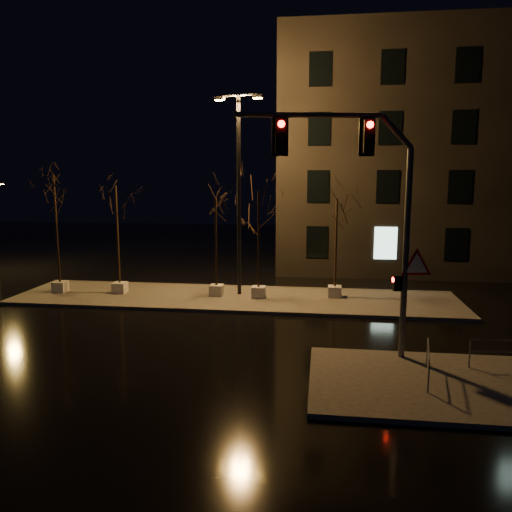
# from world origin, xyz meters

# --- Properties ---
(ground) EXTENTS (90.00, 90.00, 0.00)m
(ground) POSITION_xyz_m (0.00, 0.00, 0.00)
(ground) COLOR black
(ground) RESTS_ON ground
(median) EXTENTS (22.00, 5.00, 0.15)m
(median) POSITION_xyz_m (0.00, 6.00, 0.07)
(median) COLOR #42403B
(median) RESTS_ON ground
(sidewalk_corner) EXTENTS (7.00, 5.00, 0.15)m
(sidewalk_corner) POSITION_xyz_m (7.50, -3.50, 0.07)
(sidewalk_corner) COLOR #42403B
(sidewalk_corner) RESTS_ON ground
(building) EXTENTS (25.00, 12.00, 15.00)m
(building) POSITION_xyz_m (14.00, 18.00, 7.50)
(building) COLOR black
(building) RESTS_ON ground
(tree_0) EXTENTS (1.80, 1.80, 6.18)m
(tree_0) POSITION_xyz_m (-9.13, 5.82, 4.84)
(tree_0) COLOR silver
(tree_0) RESTS_ON median
(tree_1) EXTENTS (1.80, 1.80, 5.63)m
(tree_1) POSITION_xyz_m (-5.98, 6.03, 4.42)
(tree_1) COLOR silver
(tree_1) RESTS_ON median
(tree_2) EXTENTS (1.80, 1.80, 5.05)m
(tree_2) POSITION_xyz_m (-0.93, 6.13, 3.98)
(tree_2) COLOR silver
(tree_2) RESTS_ON median
(tree_3) EXTENTS (1.80, 1.80, 5.39)m
(tree_3) POSITION_xyz_m (1.22, 6.01, 4.24)
(tree_3) COLOR silver
(tree_3) RESTS_ON median
(tree_4) EXTENTS (1.80, 1.80, 4.98)m
(tree_4) POSITION_xyz_m (4.96, 6.60, 3.93)
(tree_4) COLOR silver
(tree_4) RESTS_ON median
(traffic_signal_mast) EXTENTS (6.33, 1.34, 7.85)m
(traffic_signal_mast) POSITION_xyz_m (5.73, -1.76, 5.31)
(traffic_signal_mast) COLOR #56585E
(traffic_signal_mast) RESTS_ON sidewalk_corner
(streetlight_main) EXTENTS (2.45, 0.73, 9.84)m
(streetlight_main) POSITION_xyz_m (0.15, 6.63, 5.83)
(streetlight_main) COLOR black
(streetlight_main) RESTS_ON median
(guard_rail_a) EXTENTS (2.16, 0.18, 0.93)m
(guard_rail_a) POSITION_xyz_m (10.00, -2.15, 0.76)
(guard_rail_a) COLOR #56585E
(guard_rail_a) RESTS_ON sidewalk_corner
(guard_rail_b) EXTENTS (0.41, 2.02, 0.97)m
(guard_rail_b) POSITION_xyz_m (7.45, -3.34, 0.78)
(guard_rail_b) COLOR #56585E
(guard_rail_b) RESTS_ON sidewalk_corner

